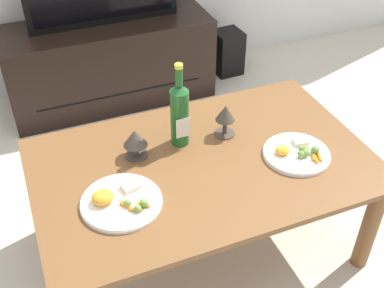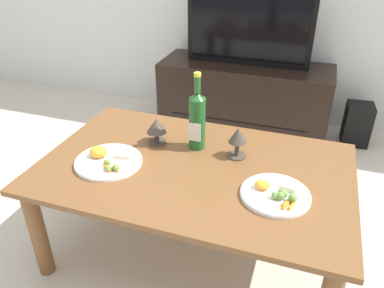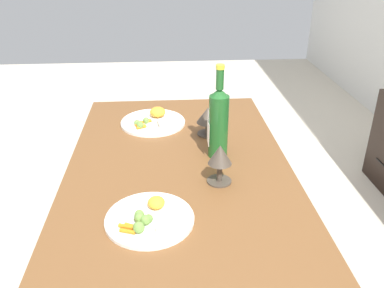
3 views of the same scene
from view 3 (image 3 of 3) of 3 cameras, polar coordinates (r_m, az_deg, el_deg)
name	(u,v)px [view 3 (image 3 of 3)]	position (r m, az deg, el deg)	size (l,w,h in m)	color
ground_plane	(180,259)	(1.84, -1.64, -15.85)	(6.40, 6.40, 0.00)	beige
dining_table	(179,178)	(1.58, -1.84, -4.76)	(1.32, 0.83, 0.49)	brown
wine_bottle	(219,121)	(1.53, 3.73, 3.26)	(0.07, 0.08, 0.36)	#1E5923
goblet_left	(208,117)	(1.73, 2.22, 3.84)	(0.10, 0.10, 0.12)	#473D33
goblet_right	(220,158)	(1.38, 3.93, -1.90)	(0.09, 0.09, 0.14)	#473D33
dinner_plate_left	(153,121)	(1.87, -5.43, 3.23)	(0.29, 0.29, 0.06)	white
dinner_plate_right	(150,218)	(1.24, -5.95, -10.25)	(0.27, 0.27, 0.05)	white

